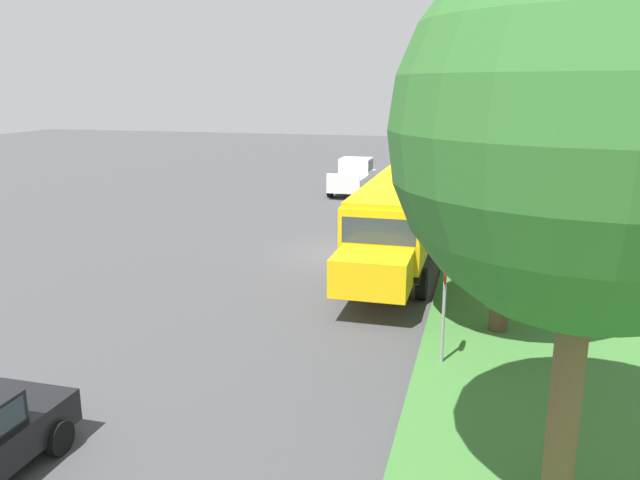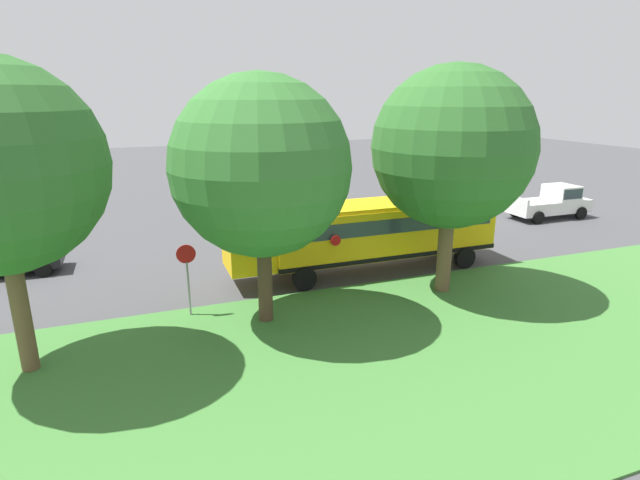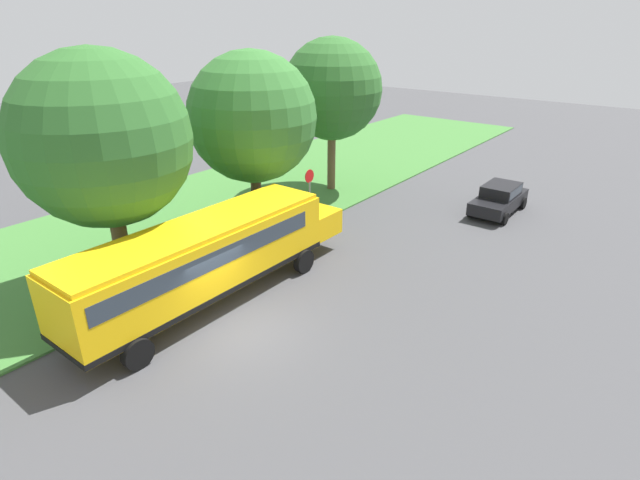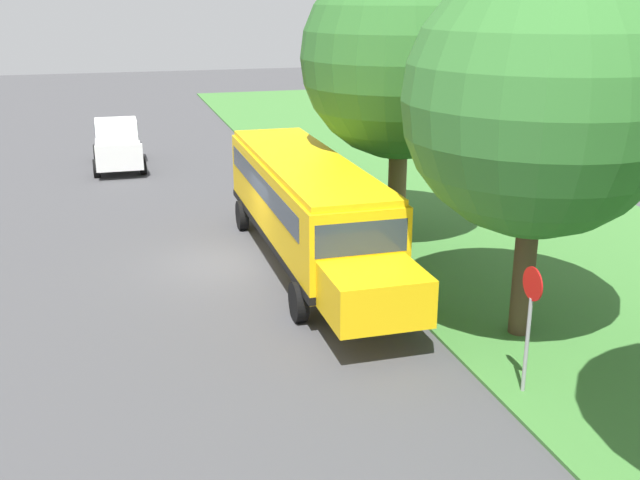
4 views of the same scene
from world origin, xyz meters
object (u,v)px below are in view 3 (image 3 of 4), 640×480
Objects in this scene: oak_tree_beside_bus at (107,142)px; stop_sign at (310,189)px; car_black_nearest at (499,197)px; oak_tree_far_end at (331,89)px; school_bus at (208,255)px; oak_tree_roadside_mid at (255,117)px.

oak_tree_beside_bus reaches higher than stop_sign.
oak_tree_far_end is at bearing -166.64° from car_black_nearest.
oak_tree_beside_bus is (-8.36, -17.14, 4.93)m from car_black_nearest.
oak_tree_far_end is at bearing 95.07° from oak_tree_beside_bus.
stop_sign is (-2.23, 8.64, -0.19)m from school_bus.
oak_tree_roadside_mid is at bearing -117.13° from stop_sign.
car_black_nearest is 13.74m from oak_tree_roadside_mid.
oak_tree_beside_bus is at bearing -95.52° from stop_sign.
school_bus is 16.68m from car_black_nearest.
school_bus is 1.40× the size of oak_tree_far_end.
car_black_nearest is 10.35m from stop_sign.
school_bus is 2.82× the size of car_black_nearest.
car_black_nearest is 0.49× the size of oak_tree_beside_bus.
stop_sign is (1.24, 2.42, -3.81)m from oak_tree_roadside_mid.
school_bus is at bearing -75.52° from stop_sign.
stop_sign reaches higher than car_black_nearest.
car_black_nearest is at bearing 13.36° from oak_tree_far_end.
school_bus is at bearing -108.09° from car_black_nearest.
oak_tree_far_end is 3.23× the size of stop_sign.
oak_tree_roadside_mid reaches higher than stop_sign.
car_black_nearest is 0.52× the size of oak_tree_roadside_mid.
school_bus reaches higher than car_black_nearest.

